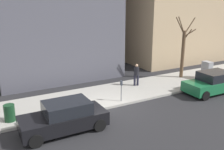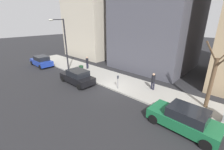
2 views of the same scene
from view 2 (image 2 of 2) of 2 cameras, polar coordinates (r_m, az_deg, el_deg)
name	(u,v)px [view 2 (image 2 of 2)]	position (r m, az deg, el deg)	size (l,w,h in m)	color
ground_plane	(109,89)	(15.09, -1.15, -5.33)	(120.00, 120.00, 0.00)	#232326
sidewalk	(122,82)	(16.43, 3.70, -2.87)	(4.00, 36.00, 0.15)	#9E9B93
parked_car_green	(184,119)	(10.69, 25.76, -14.80)	(2.05, 4.26, 1.52)	#196038
parked_car_black	(77,77)	(16.57, -13.08, -0.70)	(1.96, 4.22, 1.52)	black
parked_car_blue	(41,61)	(24.72, -25.27, 4.80)	(1.99, 4.23, 1.52)	#1E389E
parking_meter	(118,81)	(14.52, 2.25, -2.18)	(0.14, 0.10, 1.35)	slate
streetlamp	(64,41)	(20.56, -17.95, 12.34)	(1.97, 0.32, 6.50)	black
bare_tree	(212,81)	(13.13, 33.74, -1.76)	(0.80, 1.75, 5.02)	brown
trash_bin	(81,69)	(19.55, -11.65, 2.23)	(0.56, 0.56, 0.90)	#14381E
pedestrian_near_meter	(153,80)	(14.81, 15.42, -2.01)	(0.36, 0.39, 1.66)	#1E1E2D
pedestrian_midblock	(87,62)	(20.88, -9.43, 4.92)	(0.39, 0.36, 1.66)	#1E1E2D
office_tower_right	(96,8)	(29.97, -5.96, 24.12)	(9.27, 9.27, 17.14)	#BCB29E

